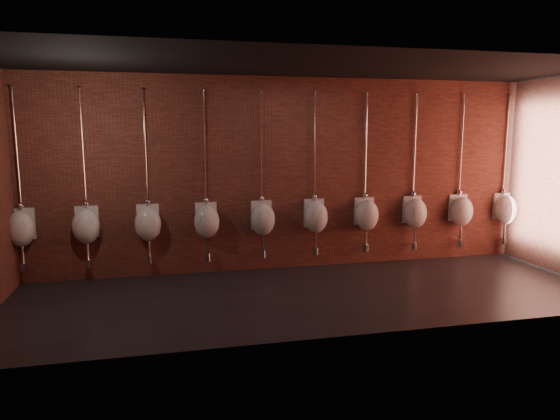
{
  "coord_description": "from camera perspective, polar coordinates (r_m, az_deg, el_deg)",
  "views": [
    {
      "loc": [
        -2.0,
        -6.6,
        2.31
      ],
      "look_at": [
        -0.29,
        0.9,
        1.1
      ],
      "focal_mm": 32.0,
      "sensor_mm": 36.0,
      "label": 1
    }
  ],
  "objects": [
    {
      "name": "ground",
      "position": [
        7.28,
        3.87,
        -9.6
      ],
      "size": [
        8.5,
        8.5,
        0.0
      ],
      "primitive_type": "plane",
      "color": "black",
      "rests_on": "ground"
    },
    {
      "name": "room_shell",
      "position": [
        6.91,
        4.05,
        6.44
      ],
      "size": [
        8.54,
        3.04,
        3.22
      ],
      "color": "black",
      "rests_on": "ground"
    },
    {
      "name": "urinal_0",
      "position": [
        8.36,
        -27.51,
        -1.81
      ],
      "size": [
        0.42,
        0.36,
        2.72
      ],
      "color": "silver",
      "rests_on": "ground"
    },
    {
      "name": "urinal_1",
      "position": [
        8.17,
        -21.29,
        -1.63
      ],
      "size": [
        0.42,
        0.36,
        2.72
      ],
      "color": "silver",
      "rests_on": "ground"
    },
    {
      "name": "urinal_2",
      "position": [
        8.09,
        -14.86,
        -1.42
      ],
      "size": [
        0.42,
        0.36,
        2.72
      ],
      "color": "silver",
      "rests_on": "ground"
    },
    {
      "name": "urinal_3",
      "position": [
        8.1,
        -8.37,
        -1.19
      ],
      "size": [
        0.42,
        0.36,
        2.72
      ],
      "color": "silver",
      "rests_on": "ground"
    },
    {
      "name": "urinal_4",
      "position": [
        8.22,
        -2.0,
        -0.96
      ],
      "size": [
        0.42,
        0.36,
        2.72
      ],
      "color": "silver",
      "rests_on": "ground"
    },
    {
      "name": "urinal_5",
      "position": [
        8.44,
        4.12,
        -0.72
      ],
      "size": [
        0.42,
        0.36,
        2.72
      ],
      "color": "silver",
      "rests_on": "ground"
    },
    {
      "name": "urinal_6",
      "position": [
        8.75,
        9.87,
        -0.48
      ],
      "size": [
        0.42,
        0.36,
        2.72
      ],
      "color": "silver",
      "rests_on": "ground"
    },
    {
      "name": "urinal_7",
      "position": [
        9.14,
        15.18,
        -0.26
      ],
      "size": [
        0.42,
        0.36,
        2.72
      ],
      "color": "silver",
      "rests_on": "ground"
    },
    {
      "name": "urinal_8",
      "position": [
        9.6,
        20.02,
        -0.06
      ],
      "size": [
        0.42,
        0.36,
        2.72
      ],
      "color": "silver",
      "rests_on": "ground"
    },
    {
      "name": "urinal_9",
      "position": [
        10.13,
        24.38,
        0.12
      ],
      "size": [
        0.42,
        0.36,
        2.72
      ],
      "color": "silver",
      "rests_on": "ground"
    }
  ]
}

